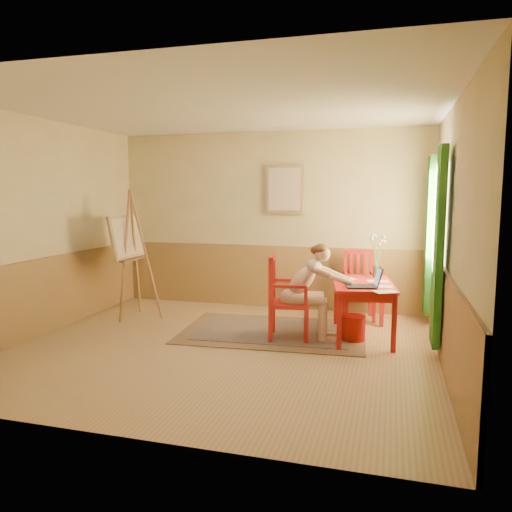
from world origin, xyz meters
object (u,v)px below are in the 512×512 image
(chair_back, at_px, (359,285))
(figure, at_px, (309,287))
(chair_left, at_px, (285,297))
(laptop, at_px, (367,283))
(easel, at_px, (129,242))
(table, at_px, (363,289))

(chair_back, xyz_separation_m, figure, (-0.54, -1.27, 0.18))
(chair_left, distance_m, laptop, 1.03)
(easel, bearing_deg, figure, -8.88)
(table, relative_size, easel, 0.68)
(laptop, height_order, easel, easel)
(chair_left, xyz_separation_m, chair_back, (0.83, 1.31, -0.04))
(figure, bearing_deg, laptop, -4.65)
(chair_left, bearing_deg, laptop, -1.32)
(chair_back, bearing_deg, chair_left, -122.31)
(chair_left, distance_m, figure, 0.33)
(easel, bearing_deg, laptop, -8.02)
(easel, bearing_deg, table, -2.51)
(figure, xyz_separation_m, easel, (-2.74, 0.43, 0.45))
(table, height_order, easel, easel)
(table, distance_m, laptop, 0.37)
(laptop, bearing_deg, figure, 175.35)
(chair_left, bearing_deg, easel, 169.29)
(laptop, bearing_deg, chair_back, 97.47)
(laptop, xyz_separation_m, easel, (-3.45, 0.49, 0.35))
(chair_left, relative_size, chair_back, 1.07)
(chair_back, height_order, laptop, chair_back)
(easel, bearing_deg, chair_back, 14.46)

